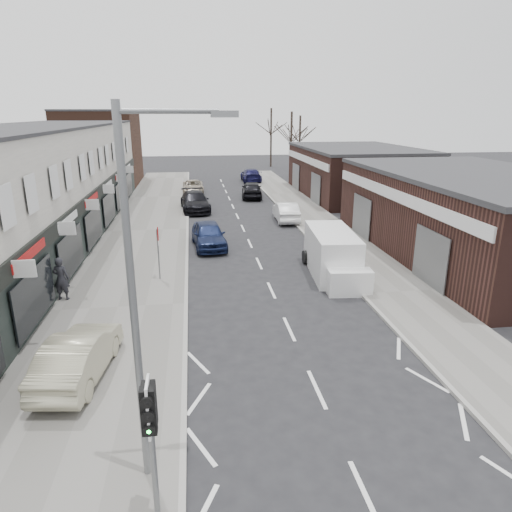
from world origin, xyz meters
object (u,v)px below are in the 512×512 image
object	(u,v)px
street_lamp	(141,286)
parked_car_right_c	(251,175)
traffic_light	(150,419)
parked_car_right_b	(252,190)
pedestrian	(61,279)
parked_car_left_c	(193,187)
parked_car_left_a	(209,235)
warning_sign	(158,237)
parked_car_left_b	(195,201)
parked_car_right_a	(286,212)
sedan_on_pavement	(78,355)
white_van	(333,255)

from	to	relation	value
street_lamp	parked_car_right_c	size ratio (longest dim) A/B	1.51
traffic_light	parked_car_right_b	distance (m)	36.60
street_lamp	pedestrian	distance (m)	12.23
pedestrian	parked_car_left_c	distance (m)	28.43
traffic_light	pedestrian	xyz separation A→B (m)	(-4.80, 11.94, -1.34)
parked_car_left_c	parked_car_left_a	bearing A→B (deg)	-88.42
warning_sign	parked_car_right_c	world-z (taller)	warning_sign
warning_sign	parked_car_left_b	bearing A→B (deg)	83.56
parked_car_right_a	pedestrian	bearing A→B (deg)	50.25
street_lamp	parked_car_right_b	distance (m)	35.59
warning_sign	parked_car_right_a	xyz separation A→B (m)	(8.66, 11.83, -1.48)
sedan_on_pavement	parked_car_left_b	world-z (taller)	parked_car_left_b
warning_sign	parked_car_left_a	size ratio (longest dim) A/B	0.59
traffic_light	parked_car_right_c	distance (m)	47.41
white_van	parked_car_right_b	distance (m)	22.32
sedan_on_pavement	parked_car_right_a	size ratio (longest dim) A/B	0.99
parked_car_left_c	parked_car_right_c	distance (m)	9.80
white_van	sedan_on_pavement	size ratio (longest dim) A/B	1.36
street_lamp	parked_car_left_a	bearing A→B (deg)	83.97
parked_car_left_b	parked_car_right_b	size ratio (longest dim) A/B	1.17
parked_car_right_b	sedan_on_pavement	bearing A→B (deg)	78.64
traffic_light	parked_car_left_a	xyz separation A→B (m)	(1.82, 19.58, -1.63)
white_van	parked_car_right_a	size ratio (longest dim) A/B	1.35
parked_car_right_a	parked_car_right_c	distance (m)	20.88
parked_car_left_c	parked_car_right_a	bearing A→B (deg)	-64.38
parked_car_left_a	parked_car_right_a	xyz separation A→B (m)	(6.08, 6.26, -0.06)
parked_car_left_c	parked_car_right_b	size ratio (longest dim) A/B	0.96
traffic_light	warning_sign	world-z (taller)	traffic_light
white_van	parked_car_right_a	world-z (taller)	white_van
traffic_light	street_lamp	world-z (taller)	street_lamp
sedan_on_pavement	parked_car_right_c	distance (m)	42.54
traffic_light	parked_car_right_c	xyz separation A→B (m)	(7.90, 46.72, -1.65)
parked_car_right_a	parked_car_right_b	xyz separation A→B (m)	(-1.30, 10.12, 0.08)
parked_car_left_b	warning_sign	bearing A→B (deg)	-100.95
parked_car_right_b	warning_sign	bearing A→B (deg)	77.06
parked_car_right_c	white_van	bearing A→B (deg)	90.39
street_lamp	parked_car_left_b	distance (m)	29.65
parked_car_left_c	parked_car_right_a	size ratio (longest dim) A/B	1.04
pedestrian	parked_car_left_b	xyz separation A→B (m)	(5.91, 18.65, -0.28)
pedestrian	parked_car_left_a	bearing A→B (deg)	-120.19
pedestrian	parked_car_left_a	size ratio (longest dim) A/B	0.42
parked_car_right_a	traffic_light	bearing A→B (deg)	75.67
pedestrian	parked_car_left_a	distance (m)	10.11
parked_car_left_b	street_lamp	bearing A→B (deg)	-96.92
parked_car_right_b	parked_car_right_c	bearing A→B (deg)	-91.29
street_lamp	white_van	size ratio (longest dim) A/B	1.35
sedan_on_pavement	parked_car_left_a	xyz separation A→B (m)	(4.50, 14.06, -0.05)
parked_car_left_a	parked_car_left_b	bearing A→B (deg)	88.75
parked_car_right_a	parked_car_left_b	bearing A→B (deg)	-32.32
street_lamp	parked_car_right_c	world-z (taller)	street_lamp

